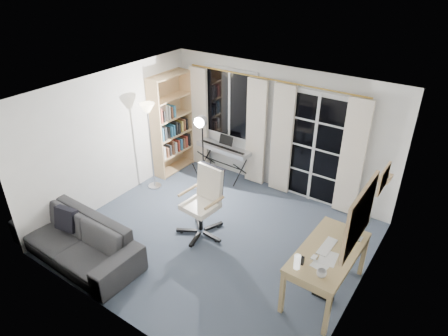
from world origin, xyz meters
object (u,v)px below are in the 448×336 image
Objects in this scene: keyboard_piano at (223,149)px; monitor at (359,221)px; bookshelf at (170,126)px; office_chair at (206,195)px; mug at (322,273)px; sofa at (74,234)px; studio_light at (201,130)px; torchiere_lamp at (148,121)px; desk at (328,256)px.

monitor reaches higher than keyboard_piano.
bookshelf is 1.75× the size of keyboard_piano.
bookshelf is at bearing -160.93° from keyboard_piano.
keyboard_piano is at bearing 120.50° from office_chair.
office_chair is at bearing 162.63° from mug.
sofa reaches higher than mug.
sofa is at bearing -108.46° from studio_light.
sofa is (0.44, -2.16, -0.97)m from torchiere_lamp.
bookshelf reaches higher than monitor.
keyboard_piano is 0.85× the size of desk.
torchiere_lamp reaches higher than keyboard_piano.
office_chair is (0.80, -0.96, -0.59)m from studio_light.
desk is 2.62× the size of monitor.
bookshelf is at bearing 150.56° from office_chair.
studio_light is at bearing 159.77° from desk.
desk is at bearing -29.17° from keyboard_piano.
studio_light is (1.06, -0.32, 0.29)m from bookshelf.
desk is at bearing -30.71° from studio_light.
monitor reaches higher than office_chair.
monitor is at bearing 67.71° from desk.
bookshelf is at bearing 154.23° from mug.
office_chair is at bearing -59.24° from studio_light.
desk is at bearing -10.75° from torchiere_lamp.
bookshelf is 0.94× the size of sofa.
desk is (2.14, -0.20, -0.04)m from office_chair.
office_chair is 2.15m from desk.
sofa is at bearing -95.48° from keyboard_piano.
torchiere_lamp is 1.09× the size of studio_light.
keyboard_piano is 0.90m from studio_light.
monitor is (4.01, -0.27, -0.39)m from torchiere_lamp.
keyboard_piano is 3.40m from monitor.
torchiere_lamp is 1.26× the size of desk.
mug is (4.11, -1.98, -0.19)m from bookshelf.
keyboard_piano is 2.24× the size of monitor.
keyboard_piano is at bearing 77.19° from studio_light.
monitor is (0.20, 0.45, 0.37)m from desk.
torchiere_lamp reaches higher than monitor.
mug is (3.05, -1.66, -0.48)m from studio_light.
mug is 3.62m from sofa.
mug is at bearing -17.37° from torchiere_lamp.
bookshelf reaches higher than office_chair.
monitor reaches higher than desk.
studio_light is at bearing 134.97° from office_chair.
mug is (-0.10, -0.95, -0.22)m from monitor.
office_chair is 2.35m from mug.
torchiere_lamp is 0.79× the size of sofa.
mug is 0.05× the size of sofa.
sofa is (-0.47, -3.25, -0.21)m from keyboard_piano.
studio_light reaches higher than keyboard_piano.
desk is at bearing -0.33° from office_chair.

